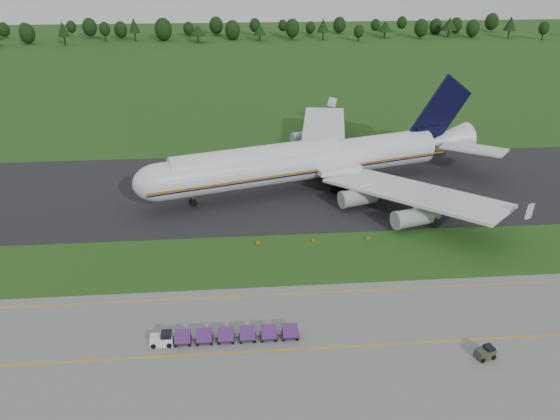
{
  "coord_description": "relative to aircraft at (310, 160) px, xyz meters",
  "views": [
    {
      "loc": [
        -6.36,
        -75.18,
        45.42
      ],
      "look_at": [
        -0.01,
        2.0,
        7.76
      ],
      "focal_mm": 35.0,
      "sensor_mm": 36.0,
      "label": 1
    }
  ],
  "objects": [
    {
      "name": "ground",
      "position": [
        -8.21,
        -28.13,
        -6.03
      ],
      "size": [
        600.0,
        600.0,
        0.0
      ],
      "primitive_type": "plane",
      "color": "#204715",
      "rests_on": "ground"
    },
    {
      "name": "taxiway",
      "position": [
        -8.21,
        -0.13,
        -5.99
      ],
      "size": [
        300.0,
        40.0,
        0.08
      ],
      "primitive_type": "cube",
      "color": "black",
      "rests_on": "ground"
    },
    {
      "name": "apron_markings",
      "position": [
        -8.21,
        -55.11,
        -5.96
      ],
      "size": [
        300.0,
        30.2,
        0.01
      ],
      "color": "gold",
      "rests_on": "apron"
    },
    {
      "name": "tree_line",
      "position": [
        -16.44,
        194.06,
        0.06
      ],
      "size": [
        531.71,
        23.44,
        11.77
      ],
      "color": "black",
      "rests_on": "ground"
    },
    {
      "name": "aircraft",
      "position": [
        0.0,
        0.0,
        0.0
      ],
      "size": [
        74.91,
        70.34,
        21.1
      ],
      "color": "silver",
      "rests_on": "ground"
    },
    {
      "name": "baggage_train",
      "position": [
        -17.23,
        -47.73,
        -5.08
      ],
      "size": [
        18.75,
        1.7,
        1.64
      ],
      "color": "silver",
      "rests_on": "apron"
    },
    {
      "name": "utility_cart",
      "position": [
        14.61,
        -53.49,
        -5.36
      ],
      "size": [
        2.51,
        1.89,
        1.23
      ],
      "color": "#353928",
      "rests_on": "apron"
    },
    {
      "name": "edge_markers",
      "position": [
        -2.31,
        -23.22,
        -5.75
      ],
      "size": [
        19.34,
        0.3,
        0.6
      ],
      "color": "#DB5D06",
      "rests_on": "ground"
    }
  ]
}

